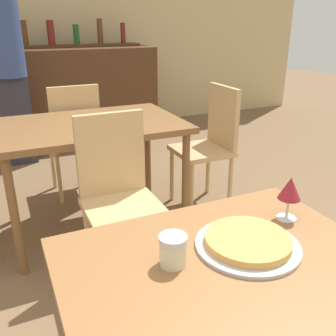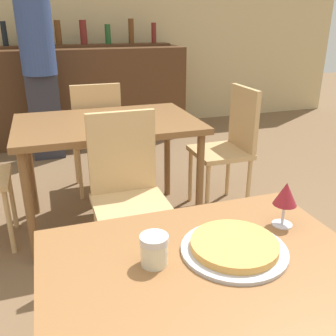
% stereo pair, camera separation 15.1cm
% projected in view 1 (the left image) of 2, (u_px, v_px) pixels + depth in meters
% --- Properties ---
extents(wall_back, '(8.00, 0.05, 2.80)m').
position_uv_depth(wall_back, '(33.00, 20.00, 4.51)').
color(wall_back, '#D1B784').
rests_on(wall_back, ground_plane).
extents(dining_table_near, '(0.95, 0.77, 0.74)m').
position_uv_depth(dining_table_near, '(229.00, 294.00, 1.10)').
color(dining_table_near, brown).
rests_on(dining_table_near, ground_plane).
extents(dining_table_far, '(1.19, 0.81, 0.78)m').
position_uv_depth(dining_table_far, '(90.00, 135.00, 2.47)').
color(dining_table_far, brown).
rests_on(dining_table_far, ground_plane).
extents(bar_counter, '(2.60, 0.56, 1.09)m').
position_uv_depth(bar_counter, '(47.00, 97.00, 4.40)').
color(bar_counter, '#4C2D19').
rests_on(bar_counter, ground_plane).
extents(bar_back_shelf, '(2.39, 0.24, 0.32)m').
position_uv_depth(bar_back_shelf, '(37.00, 42.00, 4.28)').
color(bar_back_shelf, '#4C2D19').
rests_on(bar_back_shelf, bar_counter).
extents(chair_far_side_front, '(0.40, 0.40, 0.94)m').
position_uv_depth(chair_far_side_front, '(118.00, 188.00, 2.04)').
color(chair_far_side_front, tan).
rests_on(chair_far_side_front, ground_plane).
extents(chair_far_side_back, '(0.40, 0.40, 0.94)m').
position_uv_depth(chair_far_side_back, '(75.00, 134.00, 3.01)').
color(chair_far_side_back, tan).
rests_on(chair_far_side_back, ground_plane).
extents(chair_far_side_right, '(0.40, 0.40, 0.94)m').
position_uv_depth(chair_far_side_right, '(211.00, 139.00, 2.88)').
color(chair_far_side_right, tan).
rests_on(chair_far_side_right, ground_plane).
extents(pizza_tray, '(0.33, 0.33, 0.04)m').
position_uv_depth(pizza_tray, '(248.00, 242.00, 1.16)').
color(pizza_tray, '#B7B7BC').
rests_on(pizza_tray, dining_table_near).
extents(cheese_shaker, '(0.08, 0.08, 0.09)m').
position_uv_depth(cheese_shaker, '(173.00, 250.00, 1.07)').
color(cheese_shaker, beige).
rests_on(cheese_shaker, dining_table_near).
extents(person_standing, '(0.34, 0.34, 1.85)m').
position_uv_depth(person_standing, '(7.00, 63.00, 3.59)').
color(person_standing, '#2D2D38').
rests_on(person_standing, ground_plane).
extents(wine_glass, '(0.08, 0.08, 0.16)m').
position_uv_depth(wine_glass, '(290.00, 190.00, 1.29)').
color(wine_glass, silver).
rests_on(wine_glass, dining_table_near).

